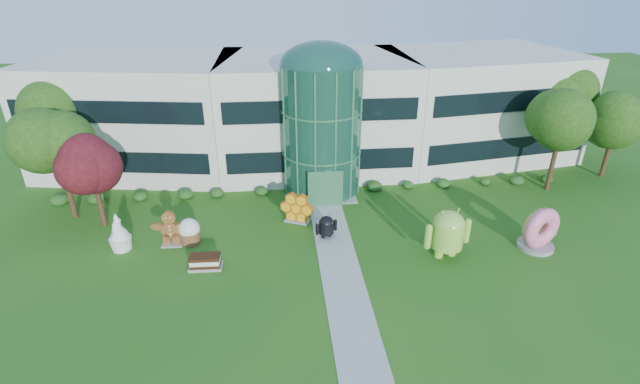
{
  "coord_description": "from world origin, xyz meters",
  "views": [
    {
      "loc": [
        -3.39,
        -21.54,
        16.19
      ],
      "look_at": [
        -0.69,
        6.0,
        2.6
      ],
      "focal_mm": 26.0,
      "sensor_mm": 36.0,
      "label": 1
    }
  ],
  "objects_px": {
    "android_black": "(326,225)",
    "donut": "(539,228)",
    "gingerbread": "(170,228)",
    "android_green": "(448,230)"
  },
  "relations": [
    {
      "from": "android_black",
      "to": "donut",
      "type": "relative_size",
      "value": 0.63
    },
    {
      "from": "android_green",
      "to": "android_black",
      "type": "relative_size",
      "value": 1.97
    },
    {
      "from": "android_green",
      "to": "donut",
      "type": "height_order",
      "value": "android_green"
    },
    {
      "from": "android_black",
      "to": "gingerbread",
      "type": "bearing_deg",
      "value": 160.22
    },
    {
      "from": "android_green",
      "to": "donut",
      "type": "bearing_deg",
      "value": -6.81
    },
    {
      "from": "gingerbread",
      "to": "android_green",
      "type": "bearing_deg",
      "value": -8.74
    },
    {
      "from": "donut",
      "to": "gingerbread",
      "type": "bearing_deg",
      "value": 153.83
    },
    {
      "from": "android_black",
      "to": "android_green",
      "type": "bearing_deg",
      "value": -40.65
    },
    {
      "from": "android_black",
      "to": "donut",
      "type": "xyz_separation_m",
      "value": [
        13.12,
        -2.5,
        0.53
      ]
    },
    {
      "from": "android_green",
      "to": "donut",
      "type": "distance_m",
      "value": 6.06
    }
  ]
}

